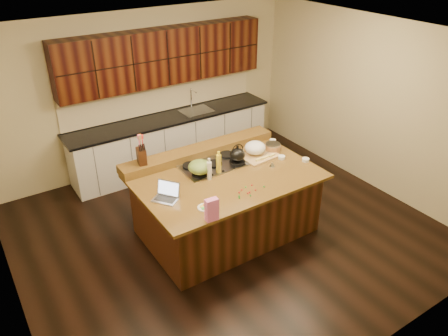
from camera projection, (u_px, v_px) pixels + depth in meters
room at (226, 146)px, 5.60m from camera, size 5.52×5.02×2.72m
island at (226, 203)px, 6.03m from camera, size 2.40×1.60×0.92m
back_ledge at (199, 151)px, 6.29m from camera, size 2.40×0.30×0.12m
cooktop at (214, 165)px, 6.02m from camera, size 0.92×0.52×0.05m
back_counter at (170, 113)px, 7.55m from camera, size 3.70×0.66×2.40m
kettle at (237, 155)px, 6.01m from camera, size 0.25×0.25×0.19m
green_bowl at (200, 167)px, 5.73m from camera, size 0.31×0.31×0.17m
laptop at (167, 194)px, 5.29m from camera, size 0.36×0.38×0.21m
oil_bottle at (219, 164)px, 5.79m from camera, size 0.08×0.08×0.27m
vinegar_bottle at (209, 171)px, 5.66m from camera, size 0.07×0.07×0.25m
wooden_tray at (256, 150)px, 6.25m from camera, size 0.54×0.43×0.21m
ramekin_a at (306, 160)px, 6.14m from camera, size 0.12×0.12×0.04m
ramekin_b at (282, 157)px, 6.20m from camera, size 0.12×0.12×0.04m
ramekin_c at (273, 141)px, 6.68m from camera, size 0.12×0.12×0.04m
strainer_bowl at (273, 148)px, 6.42m from camera, size 0.25×0.25×0.09m
kitchen_timer at (272, 164)px, 6.00m from camera, size 0.10×0.10×0.07m
pink_bag at (212, 210)px, 4.86m from camera, size 0.15×0.09×0.27m
candy_plate at (205, 207)px, 5.13m from camera, size 0.19×0.19×0.01m
package_box at (170, 187)px, 5.42m from camera, size 0.10×0.08×0.12m
utensil_crock at (143, 158)px, 5.81m from camera, size 0.15×0.15×0.14m
knife_block at (141, 156)px, 5.79m from camera, size 0.14×0.19×0.22m
gumdrop_0 at (252, 185)px, 5.56m from camera, size 0.02×0.02×0.02m
gumdrop_1 at (246, 187)px, 5.52m from camera, size 0.02×0.02×0.02m
gumdrop_2 at (242, 190)px, 5.46m from camera, size 0.02×0.02×0.02m
gumdrop_3 at (264, 187)px, 5.53m from camera, size 0.02×0.02×0.02m
gumdrop_4 at (239, 192)px, 5.41m from camera, size 0.02×0.02×0.02m
gumdrop_5 at (239, 196)px, 5.34m from camera, size 0.02×0.02×0.02m
gumdrop_6 at (248, 193)px, 5.39m from camera, size 0.02×0.02×0.02m
gumdrop_7 at (250, 196)px, 5.35m from camera, size 0.02×0.02×0.02m
gumdrop_8 at (250, 192)px, 5.41m from camera, size 0.02×0.02×0.02m
gumdrop_9 at (239, 198)px, 5.30m from camera, size 0.02×0.02×0.02m
gumdrop_10 at (255, 190)px, 5.46m from camera, size 0.02×0.02×0.02m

